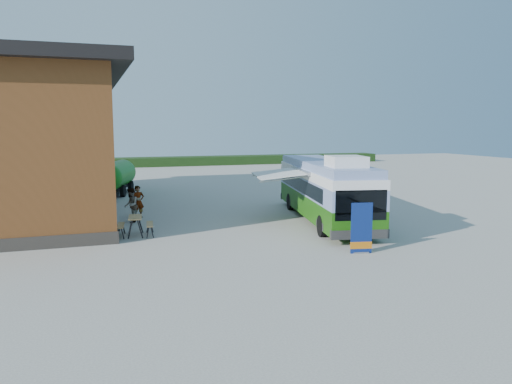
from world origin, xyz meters
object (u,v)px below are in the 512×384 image
object	(u,v)px
picnic_table	(135,221)
person_a	(138,202)
person_b	(131,205)
slurry_tanker	(116,176)
bus	(324,188)
banner	(361,233)

from	to	relation	value
picnic_table	person_a	world-z (taller)	person_a
person_b	slurry_tanker	xyz separation A→B (m)	(-0.09, 10.40, 0.45)
bus	person_a	xyz separation A→B (m)	(-8.52, 3.62, -0.79)
bus	picnic_table	bearing A→B (deg)	-164.55
bus	banner	world-z (taller)	bus
bus	person_b	world-z (taller)	bus
picnic_table	person_a	bearing A→B (deg)	89.02
person_b	bus	bearing A→B (deg)	83.58
bus	picnic_table	world-z (taller)	bus
bus	slurry_tanker	world-z (taller)	bus
person_b	slurry_tanker	distance (m)	10.41
picnic_table	slurry_tanker	bearing A→B (deg)	96.31
banner	slurry_tanker	size ratio (longest dim) A/B	0.32
person_b	slurry_tanker	size ratio (longest dim) A/B	0.29
picnic_table	person_b	xyz separation A→B (m)	(0.09, 3.11, 0.22)
banner	slurry_tanker	bearing A→B (deg)	122.78
bus	slurry_tanker	size ratio (longest dim) A/B	1.91
person_a	banner	bearing A→B (deg)	-67.10
banner	picnic_table	bearing A→B (deg)	154.67
bus	person_b	size ratio (longest dim) A/B	6.70
bus	person_a	size ratio (longest dim) A/B	6.87
picnic_table	person_b	size ratio (longest dim) A/B	0.95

